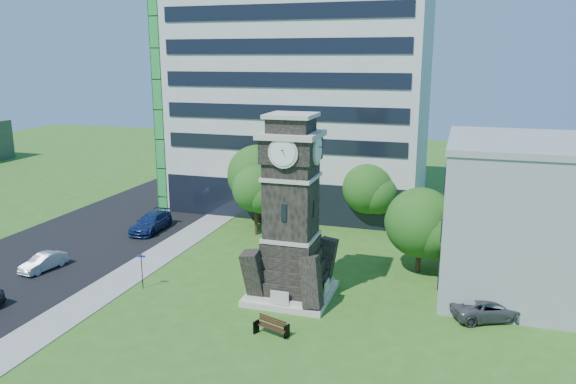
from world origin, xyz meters
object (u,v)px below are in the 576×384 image
(street_sign, at_px, (142,267))
(car_street_north, at_px, (151,223))
(car_street_mid, at_px, (44,262))
(park_bench, at_px, (272,326))
(car_east_lot, at_px, (490,308))
(clock_tower, at_px, (291,220))

(street_sign, bearing_deg, car_street_north, 113.61)
(car_street_mid, xyz_separation_m, park_bench, (19.73, -4.48, -0.07))
(car_east_lot, distance_m, street_sign, 22.96)
(park_bench, height_order, street_sign, street_sign)
(car_east_lot, relative_size, park_bench, 2.44)
(car_east_lot, height_order, street_sign, street_sign)
(car_street_mid, distance_m, park_bench, 20.24)
(car_street_north, bearing_deg, car_street_mid, -105.93)
(car_east_lot, relative_size, street_sign, 1.93)
(car_street_north, distance_m, car_east_lot, 30.75)
(clock_tower, bearing_deg, car_east_lot, 2.09)
(car_street_mid, height_order, park_bench, car_street_mid)
(car_street_north, relative_size, park_bench, 2.75)
(street_sign, bearing_deg, clock_tower, 5.73)
(clock_tower, height_order, car_street_north, clock_tower)
(car_east_lot, bearing_deg, car_street_north, 47.74)
(car_street_north, distance_m, street_sign, 13.52)
(car_street_north, bearing_deg, park_bench, -44.86)
(car_street_north, height_order, park_bench, car_street_north)
(clock_tower, relative_size, car_east_lot, 2.53)
(clock_tower, xyz_separation_m, car_east_lot, (12.64, 0.46, -4.61))
(clock_tower, bearing_deg, car_street_north, 148.98)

